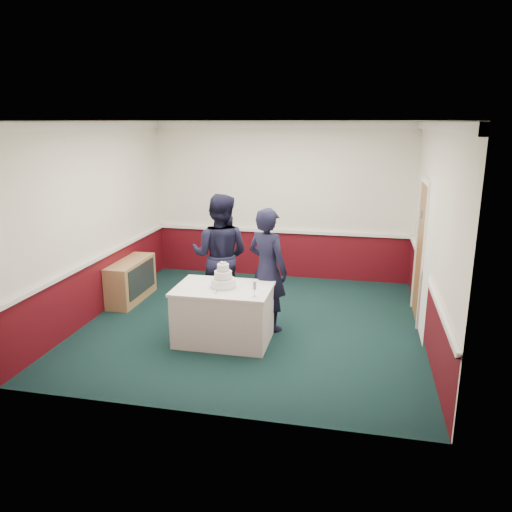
% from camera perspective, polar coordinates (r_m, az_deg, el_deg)
% --- Properties ---
extents(ground, '(5.00, 5.00, 0.00)m').
position_cam_1_polar(ground, '(7.71, -0.32, -7.70)').
color(ground, '#112928').
rests_on(ground, ground).
extents(room_shell, '(5.00, 5.00, 3.00)m').
position_cam_1_polar(room_shell, '(7.76, 1.21, 7.53)').
color(room_shell, white).
rests_on(room_shell, ground).
extents(sideboard, '(0.41, 1.20, 0.70)m').
position_cam_1_polar(sideboard, '(8.84, -14.08, -2.73)').
color(sideboard, '#A77651').
rests_on(sideboard, ground).
extents(cake_table, '(1.32, 0.92, 0.79)m').
position_cam_1_polar(cake_table, '(7.01, -3.70, -6.58)').
color(cake_table, white).
rests_on(cake_table, ground).
extents(wedding_cake, '(0.35, 0.35, 0.36)m').
position_cam_1_polar(wedding_cake, '(6.85, -3.77, -2.70)').
color(wedding_cake, white).
rests_on(wedding_cake, cake_table).
extents(cake_knife, '(0.03, 0.22, 0.00)m').
position_cam_1_polar(cake_knife, '(6.71, -4.47, -4.07)').
color(cake_knife, silver).
rests_on(cake_knife, cake_table).
extents(champagne_flute, '(0.05, 0.05, 0.21)m').
position_cam_1_polar(champagne_flute, '(6.46, -0.17, -3.50)').
color(champagne_flute, silver).
rests_on(champagne_flute, cake_table).
extents(person_man, '(0.97, 0.77, 1.94)m').
position_cam_1_polar(person_man, '(7.80, -4.12, 0.06)').
color(person_man, black).
rests_on(person_man, ground).
extents(person_woman, '(0.79, 0.69, 1.82)m').
position_cam_1_polar(person_woman, '(7.25, 1.32, -1.56)').
color(person_woman, black).
rests_on(person_woman, ground).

